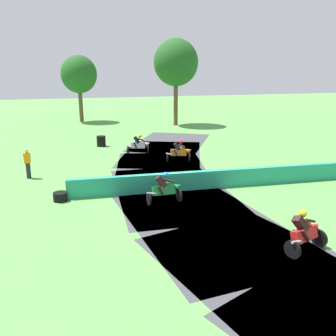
{
  "coord_description": "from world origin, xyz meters",
  "views": [
    {
      "loc": [
        -4.8,
        -16.11,
        5.75
      ],
      "look_at": [
        0.1,
        0.94,
        0.9
      ],
      "focal_mm": 38.97,
      "sensor_mm": 36.0,
      "label": 1
    }
  ],
  "objects_px": {
    "tire_stack_mid_a": "(60,197)",
    "track_marshal": "(28,164)",
    "motorcycle_lead_white": "(139,144)",
    "motorcycle_chase_orange": "(180,151)",
    "tire_stack_near": "(101,141)",
    "motorcycle_fourth_red": "(305,232)",
    "motorcycle_trailing_green": "(165,189)"
  },
  "relations": [
    {
      "from": "tire_stack_mid_a",
      "to": "track_marshal",
      "type": "distance_m",
      "value": 4.49
    },
    {
      "from": "motorcycle_lead_white",
      "to": "motorcycle_chase_orange",
      "type": "xyz_separation_m",
      "value": [
        2.03,
        -2.9,
        0.01
      ]
    },
    {
      "from": "motorcycle_lead_white",
      "to": "tire_stack_mid_a",
      "type": "xyz_separation_m",
      "value": [
        -5.32,
        -8.28,
        -0.46
      ]
    },
    {
      "from": "tire_stack_near",
      "to": "track_marshal",
      "type": "relative_size",
      "value": 0.49
    },
    {
      "from": "motorcycle_fourth_red",
      "to": "tire_stack_mid_a",
      "type": "distance_m",
      "value": 10.37
    },
    {
      "from": "motorcycle_trailing_green",
      "to": "track_marshal",
      "type": "distance_m",
      "value": 8.3
    },
    {
      "from": "tire_stack_near",
      "to": "motorcycle_fourth_red",
      "type": "bearing_deg",
      "value": -75.94
    },
    {
      "from": "tire_stack_mid_a",
      "to": "track_marshal",
      "type": "xyz_separation_m",
      "value": [
        -1.63,
        4.13,
        0.62
      ]
    },
    {
      "from": "motorcycle_chase_orange",
      "to": "tire_stack_mid_a",
      "type": "height_order",
      "value": "motorcycle_chase_orange"
    },
    {
      "from": "motorcycle_chase_orange",
      "to": "tire_stack_near",
      "type": "bearing_deg",
      "value": 124.89
    },
    {
      "from": "tire_stack_near",
      "to": "tire_stack_mid_a",
      "type": "relative_size",
      "value": 1.28
    },
    {
      "from": "motorcycle_chase_orange",
      "to": "tire_stack_mid_a",
      "type": "distance_m",
      "value": 9.12
    },
    {
      "from": "motorcycle_lead_white",
      "to": "motorcycle_fourth_red",
      "type": "height_order",
      "value": "motorcycle_lead_white"
    },
    {
      "from": "motorcycle_chase_orange",
      "to": "tire_stack_mid_a",
      "type": "xyz_separation_m",
      "value": [
        -7.35,
        -5.38,
        -0.46
      ]
    },
    {
      "from": "motorcycle_trailing_green",
      "to": "tire_stack_near",
      "type": "relative_size",
      "value": 2.1
    },
    {
      "from": "motorcycle_lead_white",
      "to": "tire_stack_mid_a",
      "type": "distance_m",
      "value": 9.85
    },
    {
      "from": "tire_stack_near",
      "to": "track_marshal",
      "type": "distance_m",
      "value": 8.78
    },
    {
      "from": "motorcycle_lead_white",
      "to": "track_marshal",
      "type": "bearing_deg",
      "value": -149.18
    },
    {
      "from": "tire_stack_mid_a",
      "to": "motorcycle_chase_orange",
      "type": "bearing_deg",
      "value": 36.2
    },
    {
      "from": "motorcycle_chase_orange",
      "to": "motorcycle_trailing_green",
      "type": "height_order",
      "value": "motorcycle_chase_orange"
    },
    {
      "from": "tire_stack_near",
      "to": "motorcycle_trailing_green",
      "type": "bearing_deg",
      "value": -83.7
    },
    {
      "from": "track_marshal",
      "to": "motorcycle_chase_orange",
      "type": "bearing_deg",
      "value": 7.91
    },
    {
      "from": "motorcycle_lead_white",
      "to": "tire_stack_near",
      "type": "bearing_deg",
      "value": 124.82
    },
    {
      "from": "motorcycle_trailing_green",
      "to": "track_marshal",
      "type": "relative_size",
      "value": 1.03
    },
    {
      "from": "motorcycle_lead_white",
      "to": "motorcycle_trailing_green",
      "type": "relative_size",
      "value": 1.02
    },
    {
      "from": "motorcycle_chase_orange",
      "to": "motorcycle_fourth_red",
      "type": "bearing_deg",
      "value": -88.47
    },
    {
      "from": "motorcycle_trailing_green",
      "to": "track_marshal",
      "type": "xyz_separation_m",
      "value": [
        -6.11,
        5.61,
        0.18
      ]
    },
    {
      "from": "motorcycle_fourth_red",
      "to": "track_marshal",
      "type": "distance_m",
      "value": 14.48
    },
    {
      "from": "tire_stack_near",
      "to": "motorcycle_lead_white",
      "type": "bearing_deg",
      "value": -55.18
    },
    {
      "from": "motorcycle_trailing_green",
      "to": "tire_stack_mid_a",
      "type": "height_order",
      "value": "motorcycle_trailing_green"
    },
    {
      "from": "track_marshal",
      "to": "tire_stack_mid_a",
      "type": "bearing_deg",
      "value": -68.45
    },
    {
      "from": "tire_stack_near",
      "to": "tire_stack_mid_a",
      "type": "xyz_separation_m",
      "value": [
        -3.04,
        -11.56,
        -0.2
      ]
    }
  ]
}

